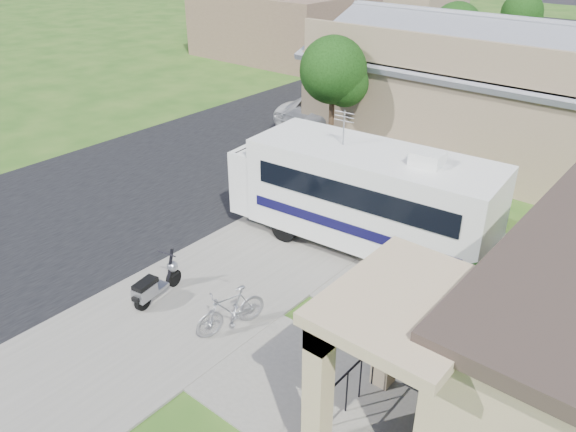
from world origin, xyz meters
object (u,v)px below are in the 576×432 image
Objects in this scene: motorhome at (362,194)px; pickup_truck at (337,107)px; garden_hose at (363,396)px; van at (412,71)px; shrub at (479,315)px; bicycle at (231,312)px; scooter at (155,285)px.

motorhome reaches higher than pickup_truck.
pickup_truck is 16.17m from garden_hose.
pickup_truck is 7.35m from van.
shrub reaches higher than bicycle.
van reaches higher than scooter.
garden_hose is (5.51, 0.52, -0.37)m from scooter.
motorhome reaches higher than scooter.
van is (-6.69, 20.38, 0.45)m from bicycle.
van is (-6.82, 15.47, -0.65)m from motorhome.
pickup_truck is (-6.36, 13.04, 0.30)m from bicycle.
van reaches higher than pickup_truck.
shrub is 0.36× the size of van.
shrub is at bearing 63.57° from garden_hose.
shrub is 21.16m from van.
shrub reaches higher than pickup_truck.
bicycle is at bearing -0.04° from scooter.
scooter is 2.19m from bicycle.
scooter is at bearing -118.05° from motorhome.
shrub is 7.26m from scooter.
shrub is (4.36, -2.49, -0.40)m from motorhome.
garden_hose is (-1.14, -2.29, -1.11)m from shrub.
bicycle reaches higher than garden_hose.
scooter reaches higher than garden_hose.
bicycle is at bearing -78.49° from van.
motorhome is at bearing -72.85° from van.
garden_hose is (9.72, -12.90, -0.72)m from pickup_truck.
van is (-4.54, 20.77, 0.49)m from scooter.
scooter is 3.83× the size of garden_hose.
bicycle is (-0.14, -4.91, -1.10)m from motorhome.
shrub is 1.49× the size of scooter.
shrub is at bearing 139.08° from pickup_truck.
pickup_truck is at bearing 123.96° from motorhome.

